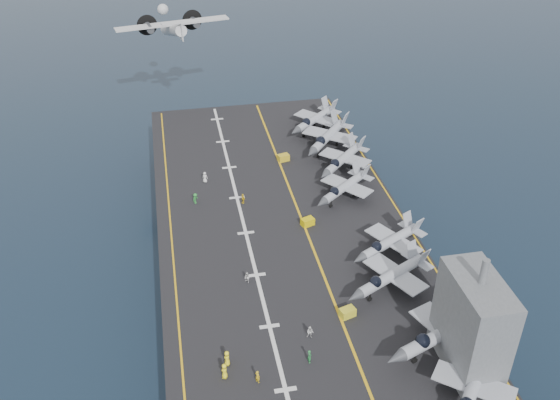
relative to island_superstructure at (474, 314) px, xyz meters
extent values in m
plane|color=#142135|center=(-15.00, 30.00, -17.90)|extent=(500.00, 500.00, 0.00)
cube|color=#56595E|center=(-15.00, 30.00, -12.90)|extent=(36.00, 90.00, 10.00)
cube|color=black|center=(-15.00, 30.00, -7.70)|extent=(38.00, 92.00, 0.40)
cube|color=gold|center=(-12.00, 30.00, -7.48)|extent=(0.35, 90.00, 0.02)
cube|color=silver|center=(-21.00, 30.00, -7.48)|extent=(0.50, 90.00, 0.02)
cube|color=gold|center=(-32.00, 30.00, -7.48)|extent=(0.25, 90.00, 0.02)
cube|color=gold|center=(3.50, 30.00, -7.48)|extent=(0.25, 90.00, 0.02)
imported|color=yellow|center=(-27.36, 3.04, -6.48)|extent=(1.16, 1.42, 2.04)
imported|color=gold|center=(-23.84, 1.68, -6.63)|extent=(1.19, 1.25, 1.74)
imported|color=silver|center=(-22.46, 18.76, -6.69)|extent=(1.08, 1.17, 1.63)
imported|color=#268C33|center=(-27.71, 39.60, -6.59)|extent=(1.21, 1.31, 1.82)
imported|color=yellow|center=(-20.25, 38.20, -6.63)|extent=(1.12, 1.25, 1.74)
imported|color=white|center=(-25.62, 45.87, -6.54)|extent=(1.38, 1.22, 1.92)
imported|color=#23823A|center=(-17.50, 3.45, -6.59)|extent=(0.77, 1.12, 1.81)
imported|color=silver|center=(-16.52, 7.23, -6.66)|extent=(1.21, 1.07, 1.69)
imported|color=yellow|center=(-26.85, 4.87, -6.48)|extent=(1.16, 1.42, 2.04)
camera|label=1|loc=(-30.44, -45.27, 47.40)|focal=40.00mm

